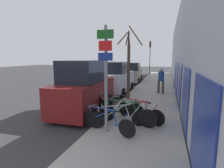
{
  "coord_description": "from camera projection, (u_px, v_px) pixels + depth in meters",
  "views": [
    {
      "loc": [
        3.57,
        -0.92,
        2.71
      ],
      "look_at": [
        0.82,
        7.78,
        1.31
      ],
      "focal_mm": 28.0,
      "sensor_mm": 36.0,
      "label": 1
    }
  ],
  "objects": [
    {
      "name": "ground_plane",
      "position": [
        115.0,
        94.0,
        12.9
      ],
      "size": [
        80.0,
        80.0,
        0.0
      ],
      "primitive_type": "plane",
      "color": "#333335"
    },
    {
      "name": "pedestrian_near",
      "position": [
        161.0,
        79.0,
        12.41
      ],
      "size": [
        0.46,
        0.4,
        1.8
      ],
      "rotation": [
        0.0,
        0.0,
        -0.28
      ],
      "color": "#4C3D2D",
      "rests_on": "sidewalk_curb"
    },
    {
      "name": "bicycle_0",
      "position": [
        107.0,
        122.0,
        6.0
      ],
      "size": [
        2.12,
        0.75,
        0.85
      ],
      "rotation": [
        0.0,
        0.0,
        1.27
      ],
      "color": "black",
      "rests_on": "sidewalk_curb"
    },
    {
      "name": "parked_car_2",
      "position": [
        132.0,
        73.0,
        18.97
      ],
      "size": [
        2.14,
        4.27,
        2.13
      ],
      "rotation": [
        0.0,
        0.0,
        0.04
      ],
      "color": "gray",
      "rests_on": "ground"
    },
    {
      "name": "sidewalk_curb",
      "position": [
        154.0,
        89.0,
        14.75
      ],
      "size": [
        3.2,
        32.0,
        0.15
      ],
      "color": "#9E9B93",
      "rests_on": "ground"
    },
    {
      "name": "building_facade",
      "position": [
        179.0,
        51.0,
        13.67
      ],
      "size": [
        0.23,
        32.0,
        6.5
      ],
      "color": "#B2B7C1",
      "rests_on": "ground"
    },
    {
      "name": "signpost",
      "position": [
        106.0,
        75.0,
        5.74
      ],
      "size": [
        0.56,
        0.13,
        3.57
      ],
      "color": "gray",
      "rests_on": "sidewalk_curb"
    },
    {
      "name": "street_tree",
      "position": [
        129.0,
        65.0,
        10.58
      ],
      "size": [
        1.31,
        1.4,
        4.4
      ],
      "color": "#4C3828",
      "rests_on": "sidewalk_curb"
    },
    {
      "name": "parked_car_0",
      "position": [
        84.0,
        89.0,
        8.56
      ],
      "size": [
        2.14,
        4.37,
        2.56
      ],
      "rotation": [
        0.0,
        0.0,
        0.03
      ],
      "color": "maroon",
      "rests_on": "ground"
    },
    {
      "name": "traffic_light",
      "position": [
        150.0,
        54.0,
        20.74
      ],
      "size": [
        0.2,
        0.3,
        4.5
      ],
      "color": "gray",
      "rests_on": "sidewalk_curb"
    },
    {
      "name": "bicycle_1",
      "position": [
        119.0,
        117.0,
        6.4
      ],
      "size": [
        2.02,
        0.96,
        0.86
      ],
      "rotation": [
        0.0,
        0.0,
        2.01
      ],
      "color": "black",
      "rests_on": "sidewalk_curb"
    },
    {
      "name": "bicycle_3",
      "position": [
        139.0,
        112.0,
        7.07
      ],
      "size": [
        2.02,
        1.06,
        0.87
      ],
      "rotation": [
        0.0,
        0.0,
        1.1
      ],
      "color": "black",
      "rests_on": "sidewalk_curb"
    },
    {
      "name": "bicycle_2",
      "position": [
        126.0,
        114.0,
        6.69
      ],
      "size": [
        2.36,
        0.51,
        0.96
      ],
      "rotation": [
        0.0,
        0.0,
        1.42
      ],
      "color": "black",
      "rests_on": "sidewalk_curb"
    },
    {
      "name": "parked_car_1",
      "position": [
        116.0,
        79.0,
        13.33
      ],
      "size": [
        2.07,
        4.66,
        2.37
      ],
      "rotation": [
        0.0,
        0.0,
        -0.01
      ],
      "color": "silver",
      "rests_on": "ground"
    },
    {
      "name": "bicycle_4",
      "position": [
        116.0,
        107.0,
        7.64
      ],
      "size": [
        2.52,
        0.82,
        0.97
      ],
      "rotation": [
        0.0,
        0.0,
        1.28
      ],
      "color": "black",
      "rests_on": "sidewalk_curb"
    }
  ]
}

